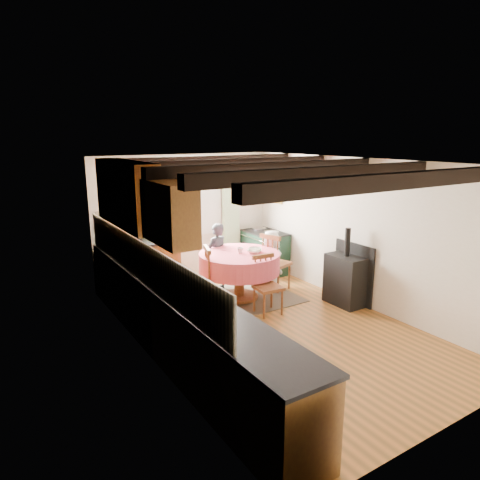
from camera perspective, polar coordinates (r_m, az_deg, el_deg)
floor at (r=6.54m, az=3.82°, el=-11.26°), size 3.60×5.50×0.00m
ceiling at (r=5.94m, az=4.19°, el=10.23°), size 3.60×5.50×0.00m
wall_back at (r=8.45m, az=-7.09°, el=2.96°), size 3.60×0.00×2.40m
wall_front at (r=4.35m, az=26.18°, el=-8.70°), size 3.60×0.00×2.40m
wall_left at (r=5.31m, az=-11.93°, el=-3.64°), size 0.00×5.50×2.40m
wall_right at (r=7.32m, az=15.45°, el=0.91°), size 0.00×5.50×2.40m
beam_a at (r=4.51m, az=19.55°, el=7.27°), size 3.60×0.16×0.16m
beam_b at (r=5.18m, az=10.82°, el=8.54°), size 3.60×0.16×0.16m
beam_c at (r=5.95m, az=4.17°, el=9.37°), size 3.60×0.16×0.16m
beam_d at (r=6.78m, az=-0.92°, el=9.92°), size 3.60×0.16×0.16m
beam_e at (r=7.65m, az=-4.89°, el=10.29°), size 3.60×0.16×0.16m
splash_left at (r=5.58m, az=-12.82°, el=-2.82°), size 0.02×4.50×0.55m
splash_back at (r=8.07m, az=-13.46°, el=2.18°), size 1.40×0.02×0.55m
base_cabinet_left at (r=5.68m, az=-8.67°, el=-10.54°), size 0.60×5.30×0.88m
base_cabinet_back at (r=7.98m, az=-12.84°, el=-3.55°), size 1.30×0.60×0.88m
worktop_left at (r=5.51m, az=-8.65°, el=-6.13°), size 0.64×5.30×0.04m
worktop_back at (r=7.84m, az=-12.96°, el=-0.37°), size 1.30×0.64×0.04m
wall_cabinet_glass at (r=6.32m, az=-14.67°, el=5.93°), size 0.34×1.80×0.90m
wall_cabinet_solid at (r=4.93m, az=-9.24°, el=3.55°), size 0.34×0.90×0.70m
window_frame at (r=8.42m, az=-6.51°, el=5.69°), size 1.34×0.03×1.54m
window_pane at (r=8.42m, az=-6.52°, el=5.70°), size 1.20×0.01×1.40m
curtain_left at (r=8.09m, az=-11.57°, el=1.59°), size 0.35×0.10×2.10m
curtain_right at (r=8.82m, az=-1.20°, el=2.85°), size 0.35×0.10×2.10m
curtain_rod at (r=8.28m, az=-6.36°, el=9.74°), size 2.00×0.03×0.03m
wall_picture at (r=8.90m, az=4.51°, el=6.81°), size 0.04×0.50×0.60m
wall_plate at (r=8.84m, az=-0.90°, el=6.81°), size 0.30×0.02×0.30m
rug at (r=7.54m, az=-0.09°, el=-7.69°), size 1.89×1.47×0.01m
dining_table at (r=7.41m, az=-0.09°, el=-4.77°), size 1.36×1.36×0.82m
chair_near at (r=6.82m, az=3.72°, el=-5.95°), size 0.43×0.45×0.94m
chair_left at (r=7.01m, az=-5.70°, el=-5.04°), size 0.57×0.56×1.02m
chair_right at (r=7.89m, az=4.71°, el=-2.80°), size 0.58×0.57×1.05m
aga_range at (r=8.87m, az=3.27°, el=-1.54°), size 0.61×0.94×0.86m
cast_iron_stove at (r=7.33m, az=13.69°, el=-3.42°), size 0.39×0.65×1.29m
child_far at (r=7.80m, az=-3.07°, el=-2.24°), size 0.51×0.41×1.23m
child_right at (r=7.88m, az=4.08°, el=-2.65°), size 0.41×0.57×1.09m
bowl_a at (r=7.28m, az=1.88°, el=-1.50°), size 0.34×0.34×0.06m
bowl_b at (r=7.36m, az=1.98°, el=-1.29°), size 0.30×0.30×0.07m
cup at (r=7.27m, az=0.02°, el=-1.38°), size 0.11×0.11×0.09m
canister_tall at (r=7.73m, az=-13.90°, el=0.52°), size 0.15×0.15×0.26m
canister_wide at (r=7.85m, az=-13.43°, el=0.49°), size 0.17×0.17×0.19m
canister_slim at (r=7.94m, az=-10.95°, el=1.08°), size 0.10×0.10×0.27m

